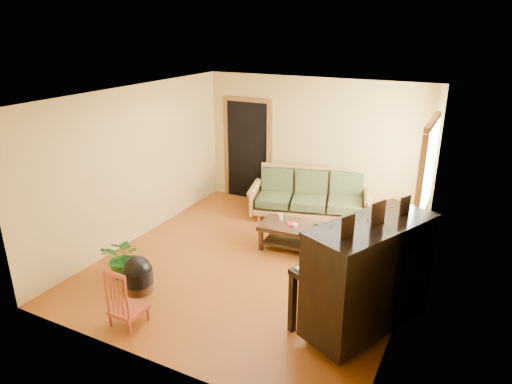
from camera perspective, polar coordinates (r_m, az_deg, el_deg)
The scene contains 16 objects.
floor at distance 7.23m, azimuth -0.06°, elevation -8.81°, with size 5.00×5.00×0.00m, color #6A2F0E.
doorway at distance 9.52m, azimuth -1.08°, elevation 5.13°, with size 1.08×0.16×2.05m, color black.
window at distance 7.25m, azimuth 20.64°, elevation 2.80°, with size 0.12×1.36×1.46m, color white.
sofa at distance 8.65m, azimuth 6.73°, elevation -0.44°, with size 2.21×0.93×0.95m, color olive.
coffee_table at distance 7.58m, azimuth 5.03°, elevation -5.64°, with size 1.17×0.64×0.43m, color black.
armchair at distance 7.17m, azimuth 14.66°, elevation -6.18°, with size 0.77×0.80×0.80m, color olive.
piano at distance 5.59m, azimuth 13.79°, elevation -10.49°, with size 0.95×1.62×1.43m, color black.
footstool at distance 6.65m, azimuth -14.50°, elevation -10.40°, with size 0.42×0.42×0.40m, color black.
red_chair at distance 5.92m, azimuth -15.83°, elevation -12.37°, with size 0.37×0.41×0.80m, color maroon.
leaning_frame at distance 8.68m, azimuth 18.65°, elevation -2.54°, with size 0.46×0.10×0.62m, color gold.
ceramic_crock at distance 8.69m, azimuth 17.62°, elevation -3.62°, with size 0.22×0.22×0.27m, color #334C9A.
potted_plant at distance 6.98m, azimuth -16.22°, elevation -7.85°, with size 0.58×0.50×0.64m, color #1D5919.
book at distance 7.49m, azimuth 3.94°, elevation -4.03°, with size 0.16×0.21×0.02m, color maroon.
candle at distance 7.64m, azimuth 3.12°, elevation -3.13°, with size 0.07×0.07×0.11m, color silver.
glass_jar at distance 7.42m, azimuth 4.90°, elevation -4.17°, with size 0.09×0.09×0.06m, color silver.
remote at distance 7.53m, azimuth 7.74°, elevation -4.07°, with size 0.15×0.04×0.01m, color black.
Camera 1 is at (2.86, -5.63, 3.53)m, focal length 32.00 mm.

